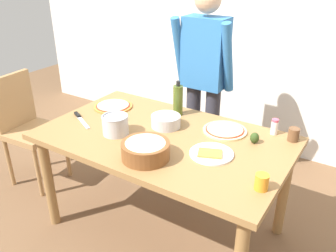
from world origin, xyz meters
TOP-DOWN VIEW (x-y plane):
  - ground at (0.00, 0.00)m, footprint 8.00×8.00m
  - wall_back at (0.00, 1.60)m, footprint 5.60×0.10m
  - dining_table at (0.00, 0.00)m, footprint 1.60×0.96m
  - person_cook at (-0.11, 0.76)m, footprint 0.49×0.25m
  - chair_wooden_left at (-1.32, -0.09)m, footprint 0.43×0.43m
  - pizza_raw_on_board at (0.31, 0.27)m, footprint 0.29×0.29m
  - pizza_cooked_on_tray at (-0.59, 0.19)m, footprint 0.29×0.29m
  - plate_with_slice at (0.37, -0.05)m, footprint 0.26×0.26m
  - popcorn_bowl at (0.06, -0.29)m, footprint 0.28×0.28m
  - mixing_bowl_steel at (-0.06, 0.12)m, footprint 0.20×0.20m
  - olive_oil_bottle at (-0.10, 0.34)m, footprint 0.07×0.07m
  - steel_pot at (-0.28, -0.14)m, footprint 0.17×0.17m
  - cup_orange at (0.72, -0.22)m, footprint 0.07×0.07m
  - cup_small_brown at (0.72, 0.39)m, footprint 0.07×0.07m
  - salt_shaker at (0.59, 0.41)m, footprint 0.04×0.04m
  - chef_knife at (-0.64, -0.11)m, footprint 0.27×0.16m
  - avocado at (0.53, 0.23)m, footprint 0.06×0.06m

SIDE VIEW (x-z plane):
  - ground at x=0.00m, z-range 0.00..0.00m
  - chair_wooden_left at x=-1.32m, z-range 0.07..1.02m
  - dining_table at x=0.00m, z-range 0.29..1.05m
  - chef_knife at x=-0.64m, z-range 0.76..0.78m
  - plate_with_slice at x=0.37m, z-range 0.76..0.78m
  - pizza_cooked_on_tray at x=-0.59m, z-range 0.76..0.78m
  - pizza_raw_on_board at x=0.31m, z-range 0.76..0.78m
  - avocado at x=0.53m, z-range 0.76..0.83m
  - mixing_bowl_steel at x=-0.06m, z-range 0.76..0.84m
  - cup_orange at x=0.72m, z-range 0.76..0.84m
  - cup_small_brown at x=0.72m, z-range 0.76..0.84m
  - salt_shaker at x=0.59m, z-range 0.76..0.87m
  - popcorn_bowl at x=0.06m, z-range 0.76..0.88m
  - steel_pot at x=-0.28m, z-range 0.76..0.89m
  - olive_oil_bottle at x=-0.10m, z-range 0.75..1.00m
  - person_cook at x=-0.11m, z-range 0.13..1.75m
  - wall_back at x=0.00m, z-range 0.00..2.60m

